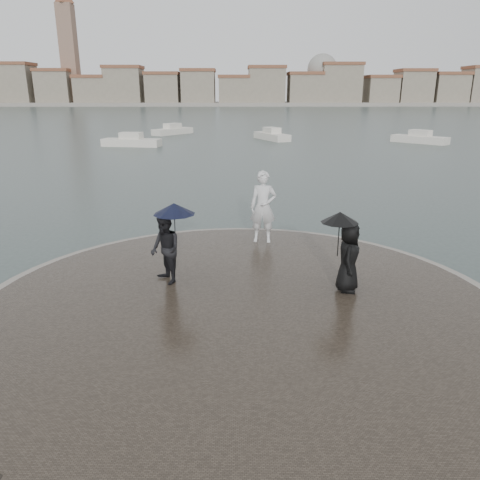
{
  "coord_description": "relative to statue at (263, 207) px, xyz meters",
  "views": [
    {
      "loc": [
        -0.15,
        -6.35,
        5.02
      ],
      "look_at": [
        0.0,
        4.8,
        1.45
      ],
      "focal_mm": 35.0,
      "sensor_mm": 36.0,
      "label": 1
    }
  ],
  "objects": [
    {
      "name": "ground",
      "position": [
        -0.78,
        -8.07,
        -1.5
      ],
      "size": [
        400.0,
        400.0,
        0.0
      ],
      "primitive_type": "plane",
      "color": "#2B3835",
      "rests_on": "ground"
    },
    {
      "name": "kerb_ring",
      "position": [
        -0.78,
        -4.57,
        -1.34
      ],
      "size": [
        12.5,
        12.5,
        0.32
      ],
      "primitive_type": "cylinder",
      "color": "gray",
      "rests_on": "ground"
    },
    {
      "name": "quay_tip",
      "position": [
        -0.78,
        -4.57,
        -1.32
      ],
      "size": [
        11.9,
        11.9,
        0.36
      ],
      "primitive_type": "cylinder",
      "color": "#2D261E",
      "rests_on": "ground"
    },
    {
      "name": "statue",
      "position": [
        0.0,
        0.0,
        0.0
      ],
      "size": [
        0.9,
        0.65,
        2.28
      ],
      "primitive_type": "imported",
      "rotation": [
        0.0,
        0.0,
        -0.13
      ],
      "color": "silver",
      "rests_on": "quay_tip"
    },
    {
      "name": "visitor_left",
      "position": [
        -2.59,
        -3.34,
        -0.03
      ],
      "size": [
        1.28,
        1.16,
        2.04
      ],
      "color": "black",
      "rests_on": "quay_tip"
    },
    {
      "name": "visitor_right",
      "position": [
        1.76,
        -3.9,
        -0.08
      ],
      "size": [
        1.08,
        1.02,
        1.95
      ],
      "color": "black",
      "rests_on": "quay_tip"
    },
    {
      "name": "far_skyline",
      "position": [
        -7.07,
        152.64,
        4.11
      ],
      "size": [
        260.0,
        20.0,
        37.0
      ],
      "color": "gray",
      "rests_on": "ground"
    },
    {
      "name": "boats",
      "position": [
        0.5,
        35.72,
        -1.12
      ],
      "size": [
        33.58,
        16.59,
        1.5
      ],
      "color": "silver",
      "rests_on": "ground"
    }
  ]
}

